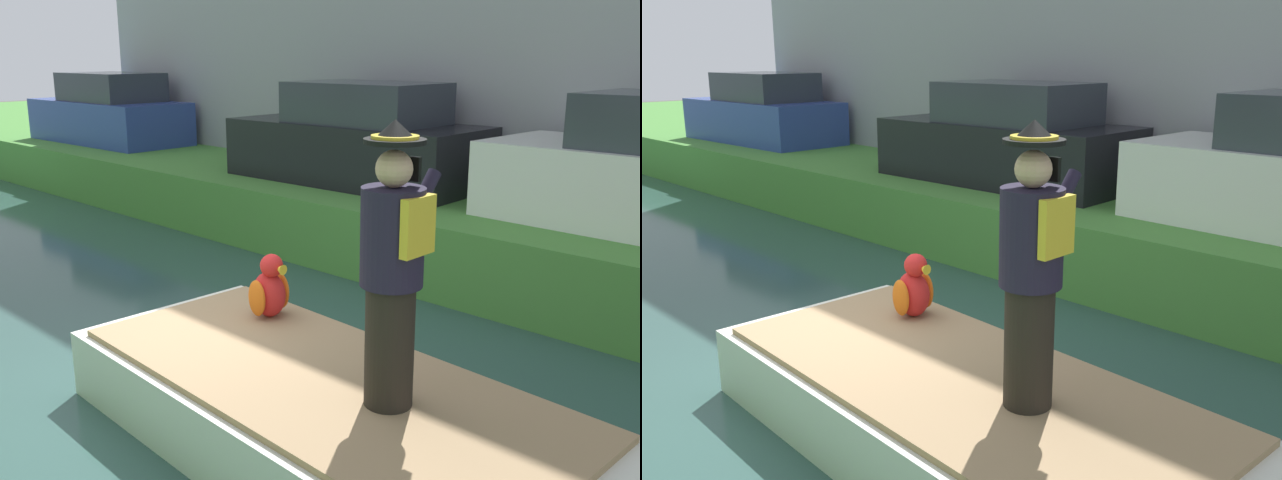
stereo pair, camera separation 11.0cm
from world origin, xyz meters
The scene contains 8 objects.
ground_plane centered at (0.00, 0.00, 0.00)m, with size 80.00×80.00×0.00m, color #4C4742.
canal_water centered at (0.00, 0.00, 0.05)m, with size 6.36×48.00×0.10m, color #2D4C47.
grass_bank_far centered at (7.91, 0.00, 0.51)m, with size 9.46×48.00×1.02m, color #478438.
boat centered at (0.00, -1.75, 0.40)m, with size 2.00×4.28×0.61m.
person_pirate centered at (0.00, -2.38, 1.64)m, with size 0.61×0.42×1.85m.
parrot_plush centered at (0.53, -0.64, 0.95)m, with size 0.36×0.35×0.57m.
parked_car_dark centered at (4.81, 2.04, 1.64)m, with size 1.82×4.05×1.50m.
parked_car_blue centered at (4.81, 9.25, 1.64)m, with size 1.82×4.05×1.50m.
Camera 1 is at (-3.34, -4.94, 2.94)m, focal length 39.52 mm.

